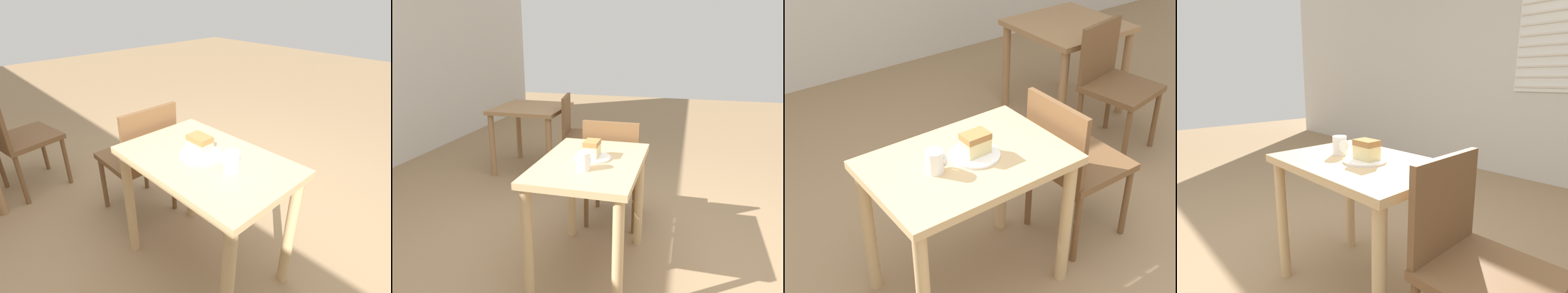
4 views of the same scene
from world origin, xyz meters
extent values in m
plane|color=#997A56|center=(0.00, 0.00, 0.00)|extent=(14.00, 14.00, 0.00)
cube|color=tan|center=(0.01, 0.31, 0.73)|extent=(0.90, 0.60, 0.04)
cylinder|color=tan|center=(-0.38, 0.06, 0.36)|extent=(0.06, 0.06, 0.71)
cylinder|color=tan|center=(0.41, 0.06, 0.36)|extent=(0.06, 0.06, 0.71)
cylinder|color=tan|center=(-0.38, 0.57, 0.36)|extent=(0.06, 0.06, 0.71)
cylinder|color=tan|center=(0.41, 0.57, 0.36)|extent=(0.06, 0.06, 0.71)
cube|color=brown|center=(0.74, 0.30, 0.46)|extent=(0.44, 0.44, 0.04)
cylinder|color=brown|center=(0.93, 0.11, 0.22)|extent=(0.04, 0.04, 0.44)
cylinder|color=brown|center=(0.93, 0.49, 0.22)|extent=(0.04, 0.04, 0.44)
cylinder|color=brown|center=(0.55, 0.11, 0.22)|extent=(0.04, 0.04, 0.44)
cylinder|color=brown|center=(0.55, 0.49, 0.22)|extent=(0.04, 0.04, 0.44)
cube|color=brown|center=(0.54, 0.30, 0.68)|extent=(0.03, 0.42, 0.40)
cube|color=brown|center=(1.61, 0.78, 0.46)|extent=(0.50, 0.50, 0.04)
cylinder|color=brown|center=(1.45, 0.57, 0.22)|extent=(0.04, 0.04, 0.44)
cylinder|color=brown|center=(1.83, 0.63, 0.22)|extent=(0.04, 0.04, 0.44)
cylinder|color=brown|center=(1.39, 0.94, 0.22)|extent=(0.04, 0.04, 0.44)
cylinder|color=brown|center=(1.76, 1.00, 0.22)|extent=(0.04, 0.04, 0.44)
cylinder|color=white|center=(0.06, 0.31, 0.76)|extent=(0.22, 0.22, 0.01)
cube|color=beige|center=(0.06, 0.32, 0.80)|extent=(0.12, 0.08, 0.07)
cube|color=#A3703D|center=(0.06, 0.32, 0.85)|extent=(0.12, 0.09, 0.03)
cylinder|color=white|center=(-0.15, 0.31, 0.80)|extent=(0.08, 0.08, 0.10)
torus|color=white|center=(-0.11, 0.31, 0.80)|extent=(0.01, 0.07, 0.07)
camera|label=1|loc=(-0.96, 1.28, 1.53)|focal=28.00mm
camera|label=2|loc=(-2.08, -0.24, 1.49)|focal=35.00mm
camera|label=3|loc=(-1.12, -1.34, 2.07)|focal=50.00mm
camera|label=4|loc=(1.16, -0.68, 1.16)|focal=28.00mm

